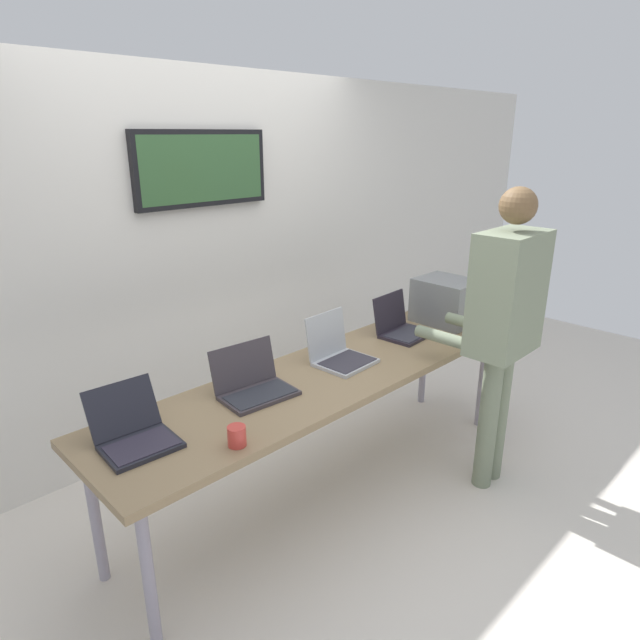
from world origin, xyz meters
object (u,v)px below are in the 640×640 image
object	(u,v)px
equipment_box	(446,301)
person	(504,314)
laptop_station_1	(253,384)
laptop_station_3	(401,326)
workbench	(331,379)
laptop_station_2	(338,352)
coffee_mug	(237,436)
laptop_station_0	(134,432)

from	to	relation	value
equipment_box	person	world-z (taller)	person
laptop_station_1	person	xyz separation A→B (m)	(1.20, -0.71, 0.26)
laptop_station_1	laptop_station_3	distance (m)	1.22
workbench	person	xyz separation A→B (m)	(0.72, -0.62, 0.36)
equipment_box	laptop_station_3	bearing A→B (deg)	171.23
laptop_station_2	equipment_box	bearing A→B (deg)	-2.26
workbench	person	bearing A→B (deg)	-40.71
laptop_station_2	laptop_station_3	distance (m)	0.62
workbench	laptop_station_2	world-z (taller)	laptop_station_2
laptop_station_2	coffee_mug	size ratio (longest dim) A/B	3.73
laptop_station_1	laptop_station_3	size ratio (longest dim) A/B	1.10
laptop_station_2	coffee_mug	xyz separation A→B (m)	(-0.95, -0.31, -0.02)
workbench	laptop_station_2	bearing A→B (deg)	26.82
equipment_box	laptop_station_3	world-z (taller)	equipment_box
laptop_station_1	laptop_station_3	xyz separation A→B (m)	(1.22, 0.00, 0.00)
workbench	laptop_station_0	size ratio (longest dim) A/B	7.82
laptop_station_0	laptop_station_2	xyz separation A→B (m)	(1.25, -0.01, 0.01)
laptop_station_3	laptop_station_2	bearing A→B (deg)	-177.78
laptop_station_2	laptop_station_3	size ratio (longest dim) A/B	0.94
laptop_station_2	laptop_station_3	world-z (taller)	laptop_station_2
workbench	equipment_box	distance (m)	1.18
equipment_box	coffee_mug	world-z (taller)	equipment_box
person	laptop_station_2	bearing A→B (deg)	131.17
laptop_station_1	coffee_mug	world-z (taller)	laptop_station_1
workbench	equipment_box	world-z (taller)	equipment_box
equipment_box	coffee_mug	xyz separation A→B (m)	(-1.99, -0.27, -0.11)
equipment_box	laptop_station_2	bearing A→B (deg)	177.74
workbench	equipment_box	bearing A→B (deg)	1.07
equipment_box	coffee_mug	bearing A→B (deg)	-172.23
workbench	laptop_station_2	size ratio (longest dim) A/B	8.34
workbench	laptop_station_1	world-z (taller)	laptop_station_1
person	coffee_mug	world-z (taller)	person
laptop_station_3	coffee_mug	xyz separation A→B (m)	(-1.57, -0.34, -0.01)
laptop_station_1	coffee_mug	xyz separation A→B (m)	(-0.35, -0.33, -0.01)
workbench	person	distance (m)	1.02
laptop_station_2	person	world-z (taller)	person
laptop_station_1	person	world-z (taller)	person
workbench	laptop_station_1	xyz separation A→B (m)	(-0.48, 0.08, 0.11)
laptop_station_1	person	bearing A→B (deg)	-30.43
equipment_box	person	bearing A→B (deg)	-124.54
equipment_box	laptop_station_2	world-z (taller)	equipment_box
laptop_station_0	person	bearing A→B (deg)	-20.58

